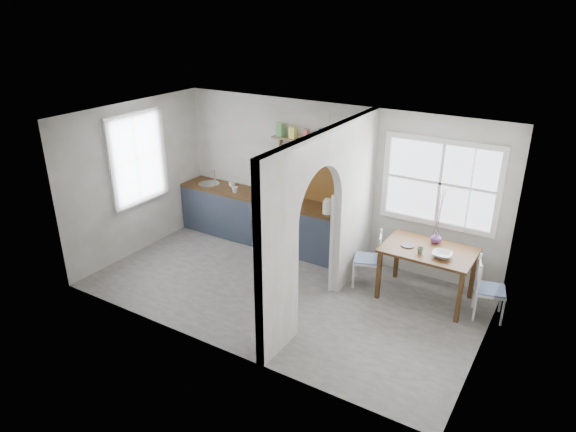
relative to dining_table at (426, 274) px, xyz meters
The scene contains 26 objects.
floor 2.17m from the dining_table, 153.68° to the right, with size 5.80×3.20×0.01m, color gray.
ceiling 3.06m from the dining_table, 153.68° to the right, with size 5.80×3.20×0.01m, color silver.
walls 2.31m from the dining_table, 153.68° to the right, with size 5.81×3.21×2.60m.
partition 1.83m from the dining_table, 143.74° to the right, with size 0.12×3.20×2.60m.
kitchen_window 5.03m from the dining_table, 168.83° to the right, with size 0.10×1.16×1.50m, color white, non-canonical shape.
nook_window 1.35m from the dining_table, 99.99° to the left, with size 1.76×0.10×1.30m, color white, non-canonical shape.
counter 3.06m from the dining_table, behind, with size 3.50×0.60×0.90m.
sink 4.38m from the dining_table, behind, with size 0.40×0.40×0.02m, color silver.
backsplash 2.40m from the dining_table, 163.37° to the left, with size 1.65×0.03×0.90m, color brown.
shelf 2.71m from the dining_table, 165.51° to the left, with size 1.75×0.20×0.21m.
pendant_lamp 2.31m from the dining_table, behind, with size 0.26×0.26×0.16m, color beige.
utensil_rail 1.67m from the dining_table, behind, with size 0.02×0.02×0.50m, color silver.
dining_table is the anchor object (origin of this frame).
chair_left 0.91m from the dining_table, behind, with size 0.40×0.40×0.87m, color silver, non-canonical shape.
chair_right 0.91m from the dining_table, ahead, with size 0.40×0.40×0.87m, color silver, non-canonical shape.
kettle 1.88m from the dining_table, behind, with size 0.21×0.17×0.25m, color white, non-canonical shape.
mug_a 3.68m from the dining_table, behind, with size 0.11×0.11×0.10m, color silver.
mug_b 3.93m from the dining_table, behind, with size 0.12×0.12×0.10m, color white.
knife_block 3.35m from the dining_table, behind, with size 0.11×0.16×0.25m, color black.
jar 3.08m from the dining_table, behind, with size 0.10×0.10×0.15m, color #6D6B4E.
towel_magenta 1.33m from the dining_table, behind, with size 0.02×0.03×0.53m, color #BB1A4D.
towel_orange 1.34m from the dining_table, behind, with size 0.02×0.03×0.45m, color orange.
bowl 0.51m from the dining_table, 31.99° to the right, with size 0.27×0.27×0.07m, color silver.
table_cup 0.49m from the dining_table, 111.18° to the right, with size 0.09×0.09×0.09m, color #587455.
plate 0.51m from the dining_table, 168.79° to the right, with size 0.20×0.20×0.02m, color #2D2526.
vase 0.55m from the dining_table, 85.79° to the left, with size 0.16×0.16×0.17m, color #603474.
Camera 1 is at (3.62, -5.73, 4.11)m, focal length 32.00 mm.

